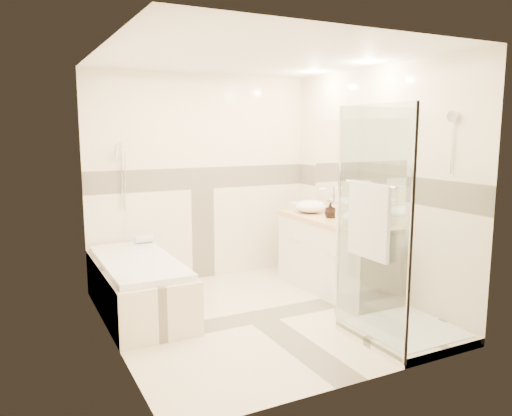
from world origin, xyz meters
name	(u,v)px	position (x,y,z in m)	size (l,w,h in m)	color
room	(263,190)	(0.06, 0.01, 1.26)	(2.82, 3.02, 2.52)	beige
bathtub	(139,283)	(-1.02, 0.65, 0.31)	(0.75, 1.70, 0.56)	#F2E1C2
vanity	(334,255)	(1.12, 0.30, 0.43)	(0.58, 1.62, 0.85)	white
shower_enclosure	(393,282)	(0.83, -0.97, 0.51)	(0.96, 0.93, 2.04)	#F2E1C2
vessel_sink_near	(311,206)	(1.10, 0.78, 0.93)	(0.38, 0.38, 0.15)	white
vessel_sink_far	(362,218)	(1.10, -0.18, 0.93)	(0.42, 0.42, 0.17)	white
faucet_near	(326,197)	(1.32, 0.78, 1.02)	(0.12, 0.03, 0.29)	silver
faucet_far	(378,210)	(1.32, -0.18, 1.00)	(0.10, 0.03, 0.25)	silver
amenity_bottle_a	(331,210)	(1.10, 0.37, 0.94)	(0.08, 0.08, 0.17)	black
amenity_bottle_b	(330,211)	(1.10, 0.38, 0.93)	(0.12, 0.12, 0.16)	black
folded_towels	(300,206)	(1.10, 1.02, 0.89)	(0.16, 0.26, 0.08)	silver
rolled_towel	(144,239)	(-0.79, 1.31, 0.61)	(0.09, 0.09, 0.20)	silver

